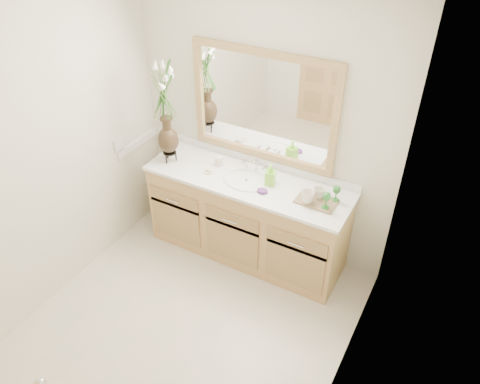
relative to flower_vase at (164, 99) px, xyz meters
The scene contains 21 objects.
floor 1.89m from the flower_vase, 51.03° to the right, with size 2.60×2.60×0.00m, color beige.
ceiling 1.55m from the flower_vase, 51.03° to the right, with size 2.40×2.60×0.02m, color white.
wall_back 0.88m from the flower_vase, 24.83° to the left, with size 2.40×0.02×2.40m, color white.
wall_front 2.38m from the flower_vase, 71.19° to the right, with size 2.40×0.02×2.40m, color white.
wall_left 1.07m from the flower_vase, 114.69° to the right, with size 0.02×2.60×2.40m, color white.
wall_right 2.19m from the flower_vase, 25.70° to the right, with size 0.02×2.60×2.40m, color white.
vanity 1.29m from the flower_vase, ahead, with size 1.80×0.55×0.80m.
counter 0.99m from the flower_vase, ahead, with size 1.84×0.57×0.03m, color white.
sink 1.01m from the flower_vase, ahead, with size 0.38×0.34×0.23m.
mirror 0.83m from the flower_vase, 23.46° to the left, with size 1.32×0.04×0.97m.
switch_plate 0.65m from the flower_vase, 156.73° to the right, with size 0.02×0.12×0.12m, color white.
flower_vase is the anchor object (origin of this frame).
tumbler 0.73m from the flower_vase, 19.17° to the left, with size 0.07×0.07×0.09m, color silver.
soap_dish 0.73m from the flower_vase, ahead, with size 0.09×0.09×0.03m.
soap_bottle 1.10m from the flower_vase, ahead, with size 0.08×0.08×0.17m, color #89EA37.
purple_dish 1.13m from the flower_vase, ahead, with size 0.09×0.07×0.03m, color #5B2775.
tray 1.53m from the flower_vase, ahead, with size 0.32×0.21×0.02m, color brown.
mug_left 1.45m from the flower_vase, ahead, with size 0.11×0.10×0.11m, color silver.
mug_right 1.51m from the flower_vase, ahead, with size 0.09×0.09×0.09m, color silver.
goblet_front 1.58m from the flower_vase, ahead, with size 0.07×0.07×0.15m.
goblet_back 1.62m from the flower_vase, ahead, with size 0.06×0.06×0.14m.
Camera 1 is at (1.55, -1.93, 3.10)m, focal length 35.00 mm.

